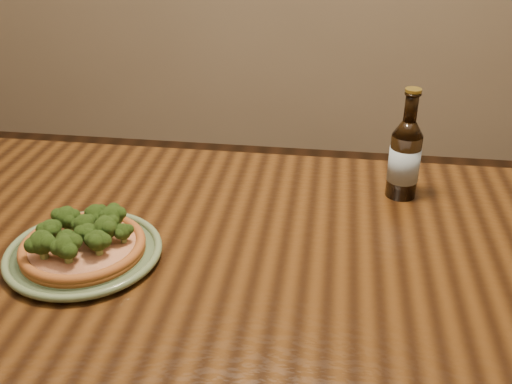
# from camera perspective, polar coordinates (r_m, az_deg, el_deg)

# --- Properties ---
(table) EXTENTS (1.60, 0.90, 0.75)m
(table) POSITION_cam_1_polar(r_m,az_deg,el_deg) (1.15, -9.27, -9.54)
(table) COLOR #41250E
(table) RESTS_ON ground
(plate) EXTENTS (0.28, 0.28, 0.02)m
(plate) POSITION_cam_1_polar(r_m,az_deg,el_deg) (1.11, -16.07, -5.58)
(plate) COLOR #5F7450
(plate) RESTS_ON table
(pizza) EXTENTS (0.22, 0.22, 0.07)m
(pizza) POSITION_cam_1_polar(r_m,az_deg,el_deg) (1.10, -16.20, -4.59)
(pizza) COLOR #9C5523
(pizza) RESTS_ON plate
(beer_bottle) EXTENTS (0.06, 0.06, 0.23)m
(beer_bottle) POSITION_cam_1_polar(r_m,az_deg,el_deg) (1.27, 13.97, 3.19)
(beer_bottle) COLOR black
(beer_bottle) RESTS_ON table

